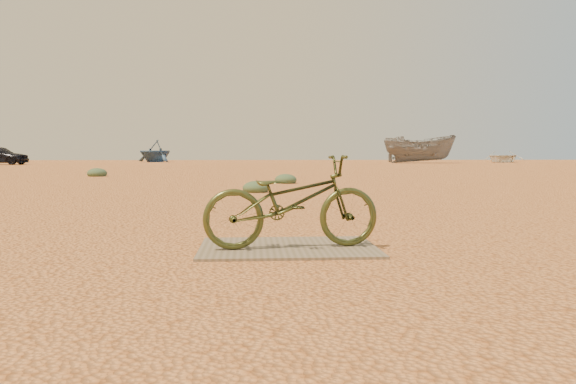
{
  "coord_description": "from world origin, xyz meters",
  "views": [
    {
      "loc": [
        -0.49,
        -5.13,
        0.82
      ],
      "look_at": [
        -0.18,
        -0.37,
        0.49
      ],
      "focal_mm": 35.0,
      "sensor_mm": 36.0,
      "label": 1
    }
  ],
  "objects": [
    {
      "name": "boat_mid_right",
      "position": [
        13.15,
        39.58,
        1.14
      ],
      "size": [
        5.96,
        2.39,
        2.28
      ],
      "primitive_type": "imported",
      "rotation": [
        0.0,
        0.0,
        1.54
      ],
      "color": "slate",
      "rests_on": "ground"
    },
    {
      "name": "plywood_board",
      "position": [
        -0.18,
        -0.37,
        0.01
      ],
      "size": [
        1.51,
        1.08,
        0.02
      ],
      "primitive_type": "cube",
      "color": "#766551",
      "rests_on": "ground"
    },
    {
      "name": "boat_far_left",
      "position": [
        -9.07,
        45.9,
        1.0
      ],
      "size": [
        4.84,
        4.99,
        2.01
      ],
      "primitive_type": "imported",
      "rotation": [
        0.0,
        0.0,
        -0.58
      ],
      "color": "#3A597F",
      "rests_on": "ground"
    },
    {
      "name": "kale_b",
      "position": [
        0.44,
        10.01,
        0.0
      ],
      "size": [
        0.6,
        0.6,
        0.33
      ],
      "primitive_type": "ellipsoid",
      "color": "#526745",
      "rests_on": "ground"
    },
    {
      "name": "bicycle",
      "position": [
        -0.15,
        -0.44,
        0.41
      ],
      "size": [
        1.55,
        0.71,
        0.78
      ],
      "primitive_type": "imported",
      "rotation": [
        0.0,
        0.0,
        1.7
      ],
      "color": "#3F461F",
      "rests_on": "plywood_board"
    },
    {
      "name": "kale_c",
      "position": [
        -5.9,
        14.97,
        0.0
      ],
      "size": [
        0.68,
        0.68,
        0.37
      ],
      "primitive_type": "ellipsoid",
      "color": "#526745",
      "rests_on": "ground"
    },
    {
      "name": "boat_far_right",
      "position": [
        21.32,
        42.42,
        0.5
      ],
      "size": [
        5.41,
        5.87,
        0.99
      ],
      "primitive_type": "imported",
      "rotation": [
        0.0,
        0.0,
        -0.55
      ],
      "color": "silver",
      "rests_on": "ground"
    },
    {
      "name": "kale_a",
      "position": [
        -0.4,
        6.62,
        0.0
      ],
      "size": [
        0.55,
        0.55,
        0.3
      ],
      "primitive_type": "ellipsoid",
      "color": "#526745",
      "rests_on": "ground"
    },
    {
      "name": "ground",
      "position": [
        0.0,
        0.0,
        0.0
      ],
      "size": [
        120.0,
        120.0,
        0.0
      ],
      "primitive_type": "plane",
      "color": "#D7884C",
      "rests_on": "ground"
    }
  ]
}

